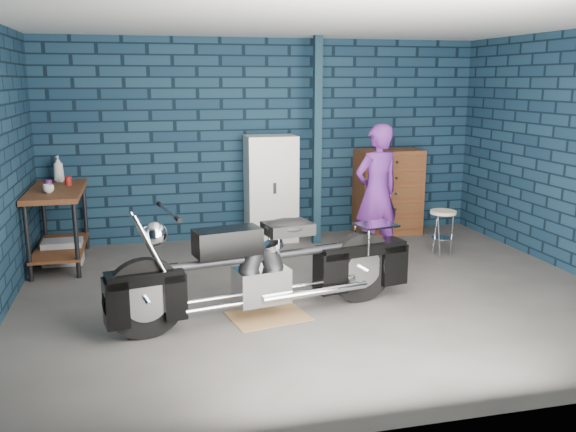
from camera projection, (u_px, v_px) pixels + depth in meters
name	position (u px, v px, depth m)	size (l,w,h in m)	color
ground	(318.00, 294.00, 6.26)	(6.00, 6.00, 0.00)	#4F4C4A
room_walls	(305.00, 104.00, 6.37)	(6.02, 5.01, 2.71)	#102538
support_post	(317.00, 143.00, 7.94)	(0.10, 0.10, 2.70)	#102632
workbench	(59.00, 227.00, 7.20)	(0.60, 1.40, 0.91)	brown
drip_mat	(268.00, 316.00, 5.66)	(0.70, 0.53, 0.01)	olive
motorcycle	(268.00, 260.00, 5.55)	(2.50, 0.68, 1.10)	black
person	(377.00, 193.00, 7.33)	(0.60, 0.40, 1.65)	#541E73
storage_bin	(63.00, 252.00, 7.28)	(0.45, 0.32, 0.28)	#94959C
locker	(271.00, 189.00, 8.21)	(0.67, 0.48, 1.43)	silver
tool_chest	(389.00, 192.00, 8.63)	(0.90, 0.50, 1.20)	brown
shop_stool	(442.00, 233.00, 7.55)	(0.32, 0.32, 0.58)	#BCB08E
cup_a	(48.00, 189.00, 6.83)	(0.12, 0.12, 0.10)	#BCB08E
mug_purple	(48.00, 185.00, 7.04)	(0.08, 0.08, 0.11)	#611B6F
mug_red	(68.00, 181.00, 7.33)	(0.08, 0.08, 0.11)	maroon
bottle	(58.00, 169.00, 7.54)	(0.13, 0.13, 0.33)	#94959C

